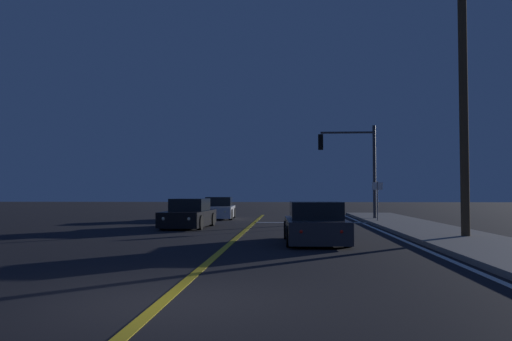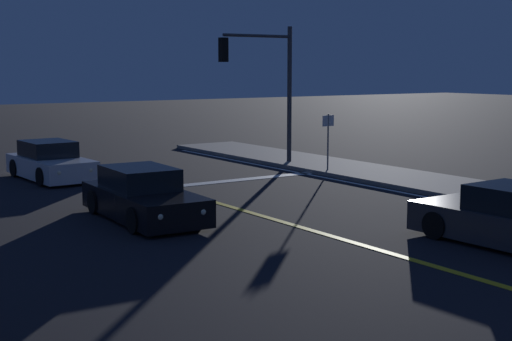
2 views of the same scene
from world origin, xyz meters
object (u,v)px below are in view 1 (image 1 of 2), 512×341
at_px(traffic_signal_near_right, 354,158).
at_px(street_sign_corner, 377,195).
at_px(car_side_waiting_charcoal, 315,225).
at_px(utility_pole_right, 463,84).
at_px(car_mid_block_black, 189,215).
at_px(car_distant_tail_white, 219,209).

xyz_separation_m(traffic_signal_near_right, street_sign_corner, (0.88, -2.80, -2.15)).
xyz_separation_m(car_side_waiting_charcoal, utility_pole_right, (5.18, 1.31, 4.80)).
height_order(car_mid_block_black, utility_pole_right, utility_pole_right).
bearing_deg(traffic_signal_near_right, street_sign_corner, 107.47).
height_order(car_distant_tail_white, car_side_waiting_charcoal, same).
bearing_deg(car_mid_block_black, car_side_waiting_charcoal, 130.09).
xyz_separation_m(car_distant_tail_white, utility_pole_right, (10.36, -14.00, 4.80)).
bearing_deg(car_distant_tail_white, street_sign_corner, 151.44).
height_order(car_distant_tail_white, traffic_signal_near_right, traffic_signal_near_right).
distance_m(car_distant_tail_white, traffic_signal_near_right, 8.79).
bearing_deg(traffic_signal_near_right, car_distant_tail_white, -11.24).
relative_size(car_distant_tail_white, street_sign_corner, 1.98).
height_order(car_distant_tail_white, street_sign_corner, street_sign_corner).
bearing_deg(street_sign_corner, car_mid_block_black, -157.95).
bearing_deg(car_mid_block_black, utility_pole_right, 153.88).
bearing_deg(utility_pole_right, traffic_signal_near_right, 100.43).
relative_size(car_mid_block_black, car_side_waiting_charcoal, 1.05).
distance_m(car_mid_block_black, street_sign_corner, 10.04).
height_order(car_distant_tail_white, utility_pole_right, utility_pole_right).
relative_size(car_side_waiting_charcoal, street_sign_corner, 1.99).
xyz_separation_m(car_distant_tail_white, street_sign_corner, (8.96, -4.41, 0.92)).
bearing_deg(utility_pole_right, street_sign_corner, 98.31).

